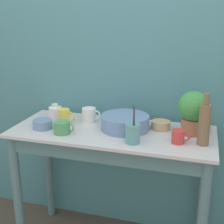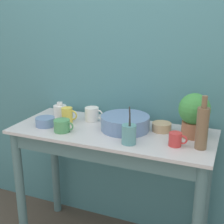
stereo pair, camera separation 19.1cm
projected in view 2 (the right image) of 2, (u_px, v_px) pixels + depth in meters
wall_back at (130, 71)px, 2.14m from camera, size 6.00×0.05×2.40m
counter_table at (111, 161)px, 2.00m from camera, size 1.26×0.53×0.88m
potted_plant at (194, 113)px, 1.81m from camera, size 0.18×0.18×0.26m
bowl_wash_large at (125, 123)px, 1.95m from camera, size 0.30×0.30×0.09m
bottle_tall at (202, 127)px, 1.65m from camera, size 0.07×0.07×0.29m
bottle_short at (60, 111)px, 2.19m from camera, size 0.09×0.09×0.11m
mug_red at (176, 139)px, 1.71m from camera, size 0.10×0.07×0.08m
mug_yellow at (68, 115)px, 2.08m from camera, size 0.11×0.07×0.10m
mug_white at (92, 114)px, 2.11m from camera, size 0.13×0.09×0.09m
mug_green at (62, 126)px, 1.92m from camera, size 0.13×0.10×0.08m
bowl_small_tan at (162, 127)px, 1.94m from camera, size 0.12×0.12×0.05m
bowl_small_blue at (45, 122)px, 2.02m from camera, size 0.12×0.12×0.06m
utensil_cup at (129, 134)px, 1.74m from camera, size 0.08×0.08×0.23m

